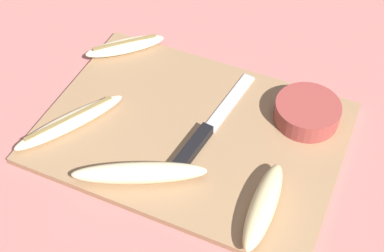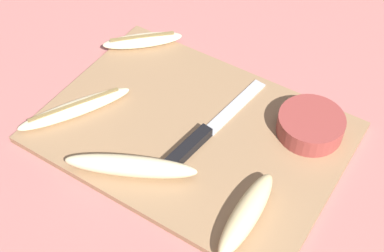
{
  "view_description": "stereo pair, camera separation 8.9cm",
  "coord_description": "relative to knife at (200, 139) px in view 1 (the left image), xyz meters",
  "views": [
    {
      "loc": [
        0.24,
        -0.54,
        0.68
      ],
      "look_at": [
        0.0,
        0.0,
        0.02
      ],
      "focal_mm": 50.0,
      "sensor_mm": 36.0,
      "label": 1
    },
    {
      "loc": [
        0.32,
        -0.5,
        0.68
      ],
      "look_at": [
        0.0,
        0.0,
        0.02
      ],
      "focal_mm": 50.0,
      "sensor_mm": 36.0,
      "label": 2
    }
  ],
  "objects": [
    {
      "name": "banana_ripe_center",
      "position": [
        0.14,
        -0.09,
        0.01
      ],
      "size": [
        0.04,
        0.16,
        0.04
      ],
      "rotation": [
        0.0,
        0.0,
        0.04
      ],
      "color": "beige",
      "rests_on": "cutting_board"
    },
    {
      "name": "banana_cream_curved",
      "position": [
        -0.05,
        -0.11,
        0.01
      ],
      "size": [
        0.2,
        0.12,
        0.03
      ],
      "rotation": [
        0.0,
        0.0,
        5.17
      ],
      "color": "beige",
      "rests_on": "cutting_board"
    },
    {
      "name": "prep_bowl",
      "position": [
        0.14,
        0.12,
        0.01
      ],
      "size": [
        0.11,
        0.11,
        0.04
      ],
      "color": "#993D38",
      "rests_on": "cutting_board"
    },
    {
      "name": "banana_bright_far",
      "position": [
        -0.22,
        0.15,
        0.0
      ],
      "size": [
        0.14,
        0.14,
        0.02
      ],
      "rotation": [
        0.0,
        0.0,
        5.47
      ],
      "color": "beige",
      "rests_on": "cutting_board"
    },
    {
      "name": "banana_pale_long",
      "position": [
        -0.21,
        -0.06,
        0.0
      ],
      "size": [
        0.13,
        0.19,
        0.02
      ],
      "rotation": [
        0.0,
        0.0,
        5.77
      ],
      "color": "beige",
      "rests_on": "cutting_board"
    },
    {
      "name": "knife",
      "position": [
        0.0,
        0.0,
        0.0
      ],
      "size": [
        0.05,
        0.26,
        0.02
      ],
      "rotation": [
        0.0,
        0.0,
        -0.12
      ],
      "color": "black",
      "rests_on": "cutting_board"
    },
    {
      "name": "cutting_board",
      "position": [
        -0.02,
        0.02,
        -0.01
      ],
      "size": [
        0.49,
        0.35,
        0.01
      ],
      "color": "#997551",
      "rests_on": "ground_plane"
    },
    {
      "name": "ground_plane",
      "position": [
        -0.02,
        0.02,
        -0.02
      ],
      "size": [
        4.0,
        4.0,
        0.0
      ],
      "primitive_type": "plane",
      "color": "#B76B66"
    }
  ]
}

